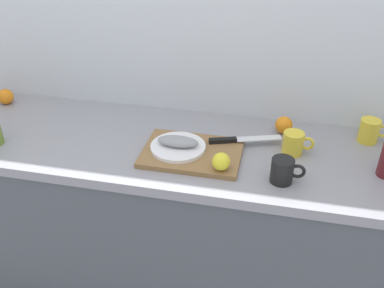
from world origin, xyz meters
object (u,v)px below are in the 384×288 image
(coffee_mug_0, at_px, (370,131))
(fish_fillet, at_px, (178,141))
(chef_knife, at_px, (236,140))
(orange_0, at_px, (6,97))
(white_plate, at_px, (178,147))
(lemon_0, at_px, (221,162))
(coffee_mug_1, at_px, (283,171))
(coffee_mug_2, at_px, (294,143))
(cutting_board, at_px, (192,153))

(coffee_mug_0, bearing_deg, fish_fillet, -160.94)
(chef_knife, xyz_separation_m, orange_0, (-1.11, 0.15, 0.01))
(fish_fillet, relative_size, orange_0, 2.21)
(coffee_mug_0, height_order, orange_0, coffee_mug_0)
(white_plate, height_order, chef_knife, chef_knife)
(orange_0, bearing_deg, lemon_0, -17.85)
(coffee_mug_1, relative_size, coffee_mug_2, 1.00)
(coffee_mug_1, bearing_deg, white_plate, 166.07)
(coffee_mug_0, bearing_deg, lemon_0, -147.14)
(coffee_mug_1, xyz_separation_m, coffee_mug_2, (0.03, 0.20, -0.00))
(white_plate, height_order, orange_0, orange_0)
(orange_0, bearing_deg, fish_fillet, -15.40)
(cutting_board, distance_m, fish_fillet, 0.07)
(orange_0, bearing_deg, coffee_mug_2, -6.46)
(fish_fillet, height_order, chef_knife, fish_fillet)
(coffee_mug_1, height_order, orange_0, coffee_mug_1)
(chef_knife, relative_size, coffee_mug_0, 2.40)
(chef_knife, bearing_deg, orange_0, 153.94)
(chef_knife, height_order, coffee_mug_1, coffee_mug_1)
(white_plate, relative_size, chef_knife, 0.75)
(fish_fillet, bearing_deg, coffee_mug_1, -13.93)
(white_plate, distance_m, coffee_mug_2, 0.44)
(chef_knife, distance_m, coffee_mug_2, 0.22)
(chef_knife, distance_m, orange_0, 1.12)
(coffee_mug_0, bearing_deg, coffee_mug_2, -152.19)
(white_plate, relative_size, coffee_mug_1, 1.78)
(fish_fillet, bearing_deg, chef_knife, 25.29)
(cutting_board, xyz_separation_m, white_plate, (-0.06, 0.00, 0.02))
(cutting_board, xyz_separation_m, chef_knife, (0.16, 0.10, 0.02))
(lemon_0, height_order, orange_0, lemon_0)
(lemon_0, relative_size, coffee_mug_1, 0.54)
(white_plate, bearing_deg, cutting_board, -2.55)
(white_plate, distance_m, lemon_0, 0.21)
(chef_knife, bearing_deg, coffee_mug_0, -2.13)
(lemon_0, xyz_separation_m, coffee_mug_0, (0.55, 0.35, -0.00))
(cutting_board, xyz_separation_m, fish_fillet, (-0.06, 0.00, 0.04))
(fish_fillet, xyz_separation_m, chef_knife, (0.21, 0.10, -0.02))
(cutting_board, relative_size, fish_fillet, 2.35)
(coffee_mug_2, bearing_deg, orange_0, 173.54)
(orange_0, bearing_deg, coffee_mug_1, -14.95)
(white_plate, bearing_deg, coffee_mug_2, 12.50)
(orange_0, bearing_deg, cutting_board, -14.67)
(white_plate, distance_m, fish_fillet, 0.03)
(orange_0, bearing_deg, coffee_mug_0, 0.18)
(lemon_0, distance_m, coffee_mug_0, 0.65)
(white_plate, bearing_deg, lemon_0, -28.82)
(coffee_mug_1, height_order, coffee_mug_2, coffee_mug_1)
(white_plate, distance_m, coffee_mug_1, 0.41)
(cutting_board, height_order, fish_fillet, fish_fillet)
(chef_knife, relative_size, lemon_0, 4.37)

